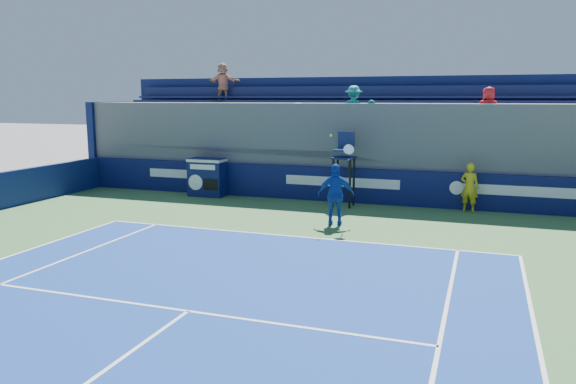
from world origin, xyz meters
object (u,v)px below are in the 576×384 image
(tennis_player, at_px, (336,195))
(match_clock, at_px, (207,176))
(ball_person, at_px, (470,187))
(umpire_chair, at_px, (344,161))

(tennis_player, bearing_deg, match_clock, 151.29)
(ball_person, bearing_deg, umpire_chair, 22.31)
(umpire_chair, relative_size, tennis_player, 0.96)
(ball_person, xyz_separation_m, tennis_player, (-3.49, -3.21, 0.09))
(match_clock, bearing_deg, umpire_chair, -2.95)
(ball_person, bearing_deg, match_clock, 17.49)
(ball_person, relative_size, umpire_chair, 0.63)
(ball_person, bearing_deg, tennis_player, 59.32)
(match_clock, xyz_separation_m, umpire_chair, (5.18, -0.27, 0.79))
(match_clock, distance_m, umpire_chair, 5.24)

